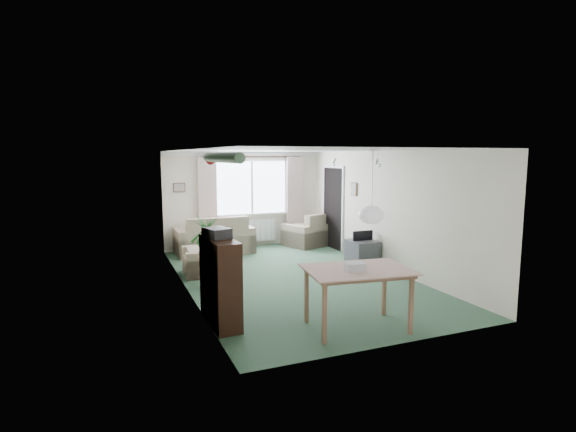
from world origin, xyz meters
name	(u,v)px	position (x,y,z in m)	size (l,w,h in m)	color
ground	(294,278)	(0.00, 0.00, 0.00)	(6.50, 6.50, 0.00)	#32543D
window	(252,187)	(0.20, 3.23, 1.50)	(1.80, 0.03, 1.30)	white
curtain_rod	(252,157)	(0.20, 3.15, 2.27)	(2.60, 0.03, 0.03)	black
curtain_left	(208,199)	(-0.95, 3.13, 1.27)	(0.45, 0.08, 2.00)	beige
curtain_right	(295,195)	(1.35, 3.13, 1.27)	(0.45, 0.08, 2.00)	beige
radiator	(253,231)	(0.20, 3.19, 0.40)	(1.20, 0.10, 0.55)	white
doorway	(333,208)	(1.99, 2.20, 1.00)	(0.03, 0.95, 2.00)	black
pendant_lamp	(371,215)	(0.20, -2.30, 1.48)	(0.36, 0.36, 0.36)	white
tinsel_garland	(221,158)	(-1.92, -2.30, 2.28)	(1.60, 1.60, 0.12)	#196626
bauble_cluster_a	(334,159)	(1.30, 0.90, 2.22)	(0.20, 0.20, 0.20)	silver
bauble_cluster_b	(378,160)	(1.60, -0.30, 2.22)	(0.20, 0.20, 0.20)	silver
wall_picture_back	(179,187)	(-1.60, 3.23, 1.55)	(0.28, 0.03, 0.22)	brown
wall_picture_right	(354,189)	(1.98, 1.20, 1.55)	(0.03, 0.24, 0.30)	brown
sofa	(214,234)	(-0.90, 2.75, 0.45)	(1.79, 0.95, 0.89)	beige
armchair_corner	(306,230)	(1.48, 2.73, 0.42)	(0.93, 0.88, 0.84)	#BFB891
armchair_left	(205,255)	(-1.50, 0.94, 0.37)	(0.83, 0.79, 0.74)	beige
coffee_table	(232,242)	(-0.47, 2.75, 0.22)	(0.99, 0.55, 0.45)	black
photo_frame	(229,230)	(-0.54, 2.71, 0.53)	(0.12, 0.02, 0.16)	brown
bookshelf	(220,281)	(-1.84, -1.76, 0.60)	(0.33, 0.98, 1.20)	black
hifi_box	(217,233)	(-1.86, -1.73, 1.27)	(0.28, 0.35, 0.14)	#2F2F34
houseplant	(207,252)	(-1.65, 0.00, 0.65)	(0.55, 0.55, 1.29)	#1E4F1B
dining_table	(357,299)	(-0.19, -2.60, 0.40)	(1.28, 0.85, 0.80)	tan
gift_box	(355,267)	(-0.26, -2.66, 0.86)	(0.25, 0.18, 0.12)	silver
tv_cube	(362,253)	(1.70, 0.33, 0.27)	(0.54, 0.60, 0.54)	#353439
pet_bed	(322,269)	(0.69, 0.19, 0.06)	(0.59, 0.59, 0.12)	#22569E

